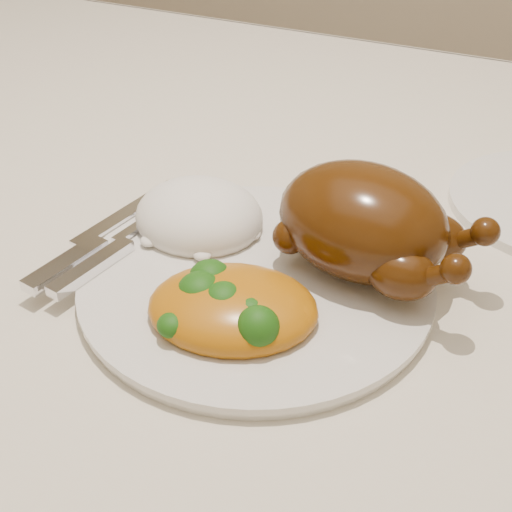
% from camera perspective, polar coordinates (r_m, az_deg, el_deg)
% --- Properties ---
extents(dining_table, '(1.60, 0.90, 0.76)m').
position_cam_1_polar(dining_table, '(0.75, -6.38, -2.04)').
color(dining_table, brown).
rests_on(dining_table, floor).
extents(tablecloth, '(1.73, 1.03, 0.18)m').
position_cam_1_polar(tablecloth, '(0.71, -6.76, 2.65)').
color(tablecloth, beige).
rests_on(tablecloth, dining_table).
extents(dinner_plate, '(0.33, 0.33, 0.01)m').
position_cam_1_polar(dinner_plate, '(0.57, 0.00, -2.12)').
color(dinner_plate, silver).
rests_on(dinner_plate, tablecloth).
extents(roast_chicken, '(0.18, 0.13, 0.09)m').
position_cam_1_polar(roast_chicken, '(0.56, 8.85, 2.60)').
color(roast_chicken, '#472307').
rests_on(roast_chicken, dinner_plate).
extents(rice_mound, '(0.11, 0.10, 0.06)m').
position_cam_1_polar(rice_mound, '(0.62, -4.57, 3.14)').
color(rice_mound, white).
rests_on(rice_mound, dinner_plate).
extents(mac_and_cheese, '(0.15, 0.13, 0.05)m').
position_cam_1_polar(mac_and_cheese, '(0.52, -1.52, -4.18)').
color(mac_and_cheese, '#AF600B').
rests_on(mac_and_cheese, dinner_plate).
extents(cutlery, '(0.05, 0.19, 0.01)m').
position_cam_1_polar(cutlery, '(0.60, -12.52, 0.63)').
color(cutlery, silver).
rests_on(cutlery, dinner_plate).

